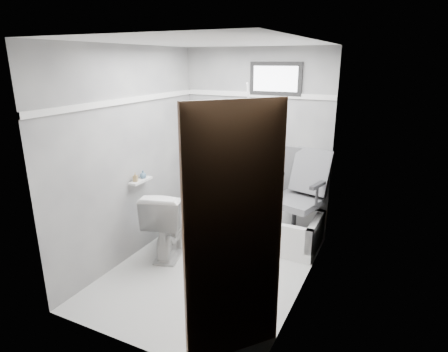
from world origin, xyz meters
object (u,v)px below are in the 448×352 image
Objects in this scene: door at (251,265)px; soap_bottle_b at (143,174)px; bathtub at (260,225)px; soap_bottle_a at (135,177)px; toilet at (170,222)px; office_chair at (295,196)px.

door is 20.22× the size of soap_bottle_b.
bathtub is 14.20× the size of soap_bottle_a.
soap_bottle_a reaches higher than toilet.
office_chair is 1.54m from toilet.
bathtub is 1.69m from soap_bottle_a.
door is (1.60, -1.43, 0.60)m from toilet.
soap_bottle_b reaches higher than bathtub.
bathtub is 1.17m from toilet.
soap_bottle_b is at bearing 144.03° from door.
office_chair is at bearing 31.70° from soap_bottle_a.
soap_bottle_b is at bearing 90.00° from soap_bottle_a.
soap_bottle_b is (-1.92, 1.39, -0.04)m from door.
bathtub is at bearing -161.20° from office_chair.
office_chair is 0.55× the size of door.
toilet is at bearing 138.28° from door.
toilet is at bearing -137.33° from bathtub.
door reaches higher than bathtub.
door is at bearing 122.28° from toilet.
soap_bottle_a is at bearing 146.86° from door.
office_chair is at bearing 98.02° from door.
toilet is at bearing 28.40° from soap_bottle_a.
bathtub is 2.46m from door.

